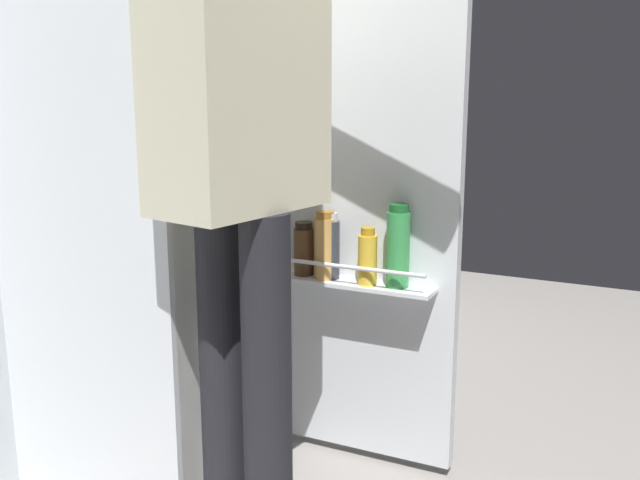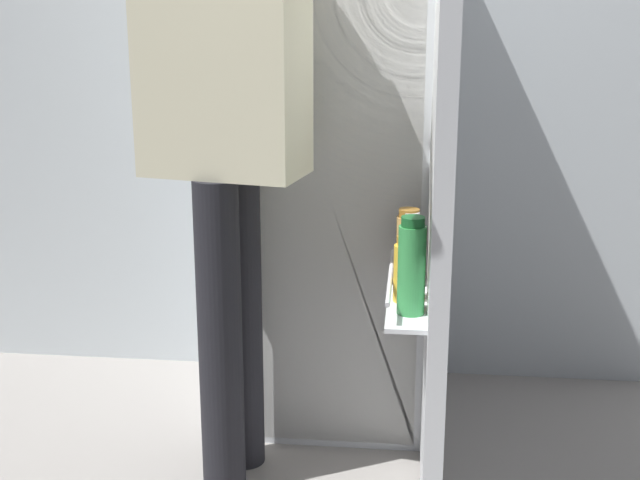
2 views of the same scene
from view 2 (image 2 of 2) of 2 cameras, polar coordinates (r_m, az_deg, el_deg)
kitchen_wall at (r=3.06m, az=1.60°, el=13.66°), size 4.40×0.10×2.46m
refrigerator at (r=2.72m, az=1.33°, el=4.60°), size 0.63×1.14×1.64m
person at (r=2.30m, az=-5.97°, el=8.80°), size 0.57×0.80×1.77m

